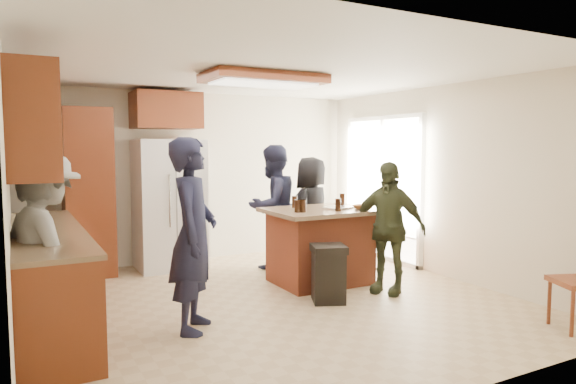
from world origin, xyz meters
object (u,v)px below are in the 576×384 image
person_behind_left (273,207)px  refrigerator (169,204)px  person_counter (45,250)px  person_behind_right (311,213)px  trash_bin (329,273)px  person_front_left (193,235)px  person_side_right (387,227)px  kitchen_island (320,245)px

person_behind_left → refrigerator: refrigerator is taller
person_behind_left → person_counter: person_behind_left is taller
person_behind_right → trash_bin: person_behind_right is taller
person_front_left → refrigerator: bearing=18.3°
person_behind_right → person_side_right: person_behind_right is taller
person_front_left → trash_bin: (1.57, 0.14, -0.57)m
person_behind_right → refrigerator: (-1.72, 0.97, 0.12)m
person_side_right → person_counter: (-3.59, 0.08, 0.07)m
refrigerator → kitchen_island: size_ratio=1.41×
person_side_right → person_counter: person_counter is taller
person_side_right → person_behind_left: bearing=169.6°
person_behind_left → person_front_left: bearing=27.0°
person_behind_left → kitchen_island: size_ratio=1.35×
kitchen_island → trash_bin: (-0.34, -0.73, -0.16)m
person_behind_right → kitchen_island: size_ratio=1.22×
refrigerator → person_counter: bearing=-126.1°
person_behind_left → refrigerator: size_ratio=0.96×
person_side_right → kitchen_island: bearing=-177.7°
person_side_right → kitchen_island: 0.92m
person_front_left → refrigerator: 2.58m
person_front_left → refrigerator: refrigerator is taller
person_behind_right → person_counter: person_counter is taller
person_front_left → person_behind_left: bearing=-14.1°
person_counter → trash_bin: 2.84m
kitchen_island → person_behind_left: bearing=98.3°
person_counter → refrigerator: refrigerator is taller
person_counter → person_behind_right: bearing=-91.6°
person_counter → person_behind_left: bearing=-83.8°
person_side_right → refrigerator: (-1.89, 2.41, 0.13)m
person_front_left → person_behind_right: size_ratio=1.14×
person_front_left → trash_bin: 1.67m
person_front_left → person_behind_left: 2.58m
person_front_left → kitchen_island: person_front_left is taller
person_behind_right → kitchen_island: 0.81m
person_counter → kitchen_island: 3.22m
person_behind_right → refrigerator: bearing=-68.3°
refrigerator → trash_bin: refrigerator is taller
person_front_left → trash_bin: bearing=-56.2°
person_front_left → person_counter: person_front_left is taller
person_front_left → person_behind_left: (1.76, 1.89, -0.03)m
person_behind_left → person_counter: size_ratio=1.03×
person_front_left → refrigerator: size_ratio=0.99×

